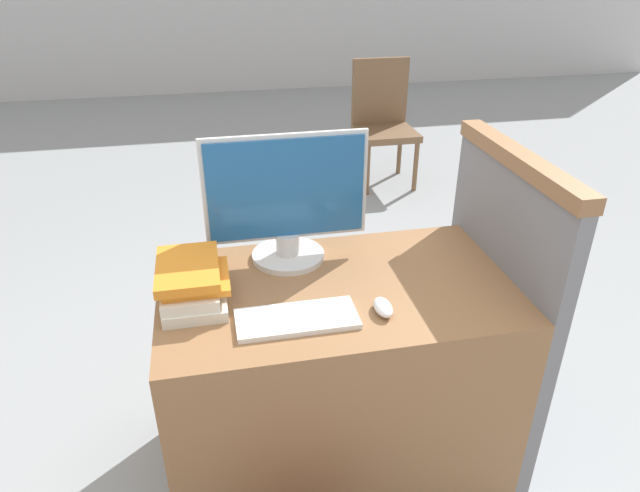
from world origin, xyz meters
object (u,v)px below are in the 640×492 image
(monitor, at_px, (286,201))
(book_stack, at_px, (192,283))
(keyboard, at_px, (297,319))
(far_chair, at_px, (383,118))
(mouse, at_px, (383,307))

(monitor, bearing_deg, book_stack, -148.52)
(monitor, distance_m, book_stack, 0.40)
(keyboard, bearing_deg, far_chair, 67.96)
(monitor, xyz_separation_m, keyboard, (-0.03, -0.37, -0.20))
(far_chair, bearing_deg, mouse, -96.45)
(monitor, distance_m, far_chair, 2.75)
(monitor, xyz_separation_m, far_chair, (1.12, 2.47, -0.47))
(monitor, xyz_separation_m, book_stack, (-0.32, -0.20, -0.15))
(mouse, distance_m, book_stack, 0.57)
(mouse, relative_size, book_stack, 0.34)
(far_chair, bearing_deg, monitor, -103.31)
(book_stack, bearing_deg, monitor, 31.48)
(monitor, distance_m, keyboard, 0.42)
(mouse, xyz_separation_m, far_chair, (0.89, 2.84, -0.27))
(mouse, height_order, book_stack, book_stack)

